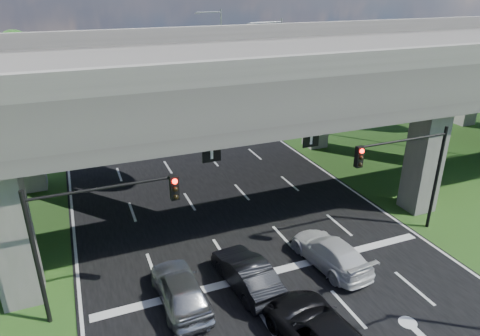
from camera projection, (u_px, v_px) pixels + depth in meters
ground at (311, 321)px, 17.64m from camera, size 160.00×160.00×0.00m
road at (227, 211)px, 26.15m from camera, size 18.00×120.00×0.03m
overpass at (213, 75)px, 24.72m from camera, size 80.00×15.00×10.00m
signal_right at (409, 165)px, 22.03m from camera, size 5.76×0.54×6.00m
signal_left at (92, 224)px, 16.65m from camera, size 5.76×0.54×6.00m
streetlight_far at (276, 66)px, 39.23m from camera, size 3.38×0.25×10.00m
streetlight_beyond at (218, 45)px, 52.85m from camera, size 3.38×0.25×10.00m
tree_left_far at (15, 60)px, 46.91m from camera, size 4.80×4.80×8.32m
tree_right_near at (284, 71)px, 44.19m from camera, size 4.20×4.20×7.28m
tree_right_mid at (276, 61)px, 52.16m from camera, size 3.91×3.90×6.76m
tree_right_far at (222, 48)px, 57.34m from camera, size 4.50×4.50×7.80m
car_silver at (180, 289)px, 18.25m from camera, size 1.98×4.62×1.56m
car_dark at (246, 273)px, 19.32m from camera, size 2.01×4.60×1.47m
car_white at (330, 252)px, 20.87m from camera, size 2.44×4.98×1.39m
car_trailing at (321, 333)px, 15.96m from camera, size 3.15×5.67×1.50m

